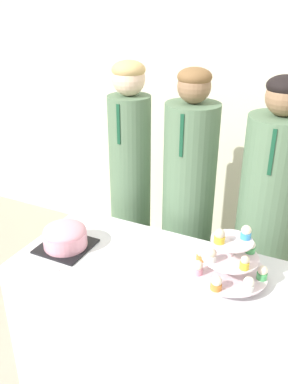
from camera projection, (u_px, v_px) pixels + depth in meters
The scene contains 8 objects.
wall_back at pixel (247, 87), 2.72m from camera, with size 9.00×0.06×2.70m.
table at pixel (159, 333), 2.02m from camera, with size 1.36×0.64×0.78m.
round_cake at pixel (65, 236), 1.98m from camera, with size 0.24×0.24×0.13m.
cake_knife at pixel (61, 271), 1.84m from camera, with size 0.28×0.17×0.01m.
cupcake_stand at pixel (229, 260), 1.73m from camera, with size 0.34×0.34×0.27m.
student_0 at pixel (131, 197), 2.50m from camera, with size 0.24×0.25×1.59m.
student_1 at pixel (187, 215), 2.36m from camera, with size 0.29×0.30×1.58m.
student_2 at pixel (264, 233), 2.19m from camera, with size 0.31×0.32×1.58m.
Camera 1 is at (0.60, -1.07, 1.90)m, focal length 38.00 mm.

